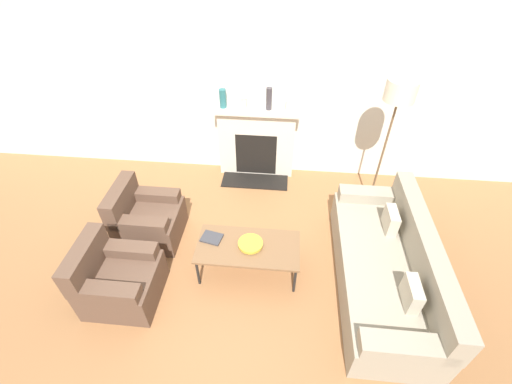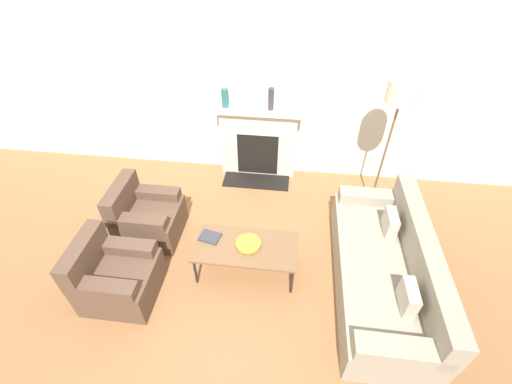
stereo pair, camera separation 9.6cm
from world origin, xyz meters
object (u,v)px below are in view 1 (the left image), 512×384
Objects in this scene: couch at (387,267)px; armchair_near at (117,280)px; bowl at (250,244)px; mantel_vase_center_left at (244,103)px; mantel_vase_center_right at (269,99)px; fireplace at (256,143)px; floor_lamp at (398,101)px; mantel_vase_right at (288,105)px; coffee_table at (248,248)px; book at (212,238)px; armchair_far at (146,219)px; mantel_vase_left at (223,99)px.

armchair_near is at bearing -81.30° from couch.
armchair_near is 1.55m from bowl.
mantel_vase_center_right is (0.37, 0.00, 0.08)m from mantel_vase_center_left.
fireplace reaches higher than armchair_near.
floor_lamp is 1.53m from mantel_vase_right.
coffee_table is (0.10, -2.03, -0.16)m from fireplace.
coffee_table is at bearing 2.85° from book.
armchair_far is 3.53m from floor_lamp.
armchair_far is 2.05m from mantel_vase_left.
mantel_vase_center_left is (0.31, 0.00, -0.06)m from mantel_vase_left.
mantel_vase_right is (-1.26, 2.09, 0.94)m from couch.
fireplace is at bearing -1.62° from mantel_vase_left.
mantel_vase_right reaches higher than book.
mantel_vase_center_left is at bearing 97.87° from coffee_table.
mantel_vase_right is (0.96, 0.00, -0.06)m from mantel_vase_left.
fireplace is 2.88m from armchair_near.
armchair_near is at bearing -120.50° from mantel_vase_center_right.
floor_lamp is (1.79, -0.62, 1.10)m from fireplace.
armchair_near is at bearing -113.95° from mantel_vase_center_left.
floor_lamp is at bearing 39.86° from coffee_table.
coffee_table is 0.07m from bowl.
fireplace is 4.66× the size of mantel_vase_left.
bowl is 2.29m from mantel_vase_left.
armchair_far is 2.77× the size of bowl.
mantel_vase_center_right is at bearing 88.33° from bowl.
bowl is 0.88× the size of mantel_vase_center_right.
mantel_vase_center_right is at bearing 87.55° from coffee_table.
mantel_vase_center_right is at bearing -143.69° from couch.
book is 0.97× the size of mantel_vase_left.
armchair_near is 0.96m from armchair_far.
couch is 8.32× the size of book.
fireplace is at bearing 92.35° from book.
book is 2.22m from mantel_vase_center_right.
mantel_vase_center_left is at bearing 0.00° from mantel_vase_left.
coffee_table is 4.13× the size of bowl.
floor_lamp is (1.67, 1.40, 1.19)m from bowl.
bowl is 1.74× the size of mantel_vase_center_left.
fireplace is 1.61× the size of armchair_near.
bowl is 2.49m from floor_lamp.
fireplace is 2.19m from floor_lamp.
fireplace is at bearing -140.38° from couch.
bowl is 1.07× the size of book.
floor_lamp reaches higher than bowl.
mantel_vase_center_right reaches higher than armchair_far.
coffee_table is at bearing -91.57° from couch.
armchair_far is 1.05m from book.
armchair_far is (-3.04, 0.49, 0.00)m from couch.
fireplace is at bearing 93.49° from bowl.
mantel_vase_center_right is at bearing 180.00° from mantel_vase_right.
mantel_vase_center_right reaches higher than mantel_vase_right.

